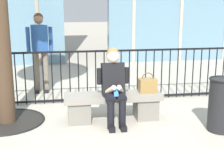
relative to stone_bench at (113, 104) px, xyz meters
The scene contains 7 objects.
ground_plane 0.27m from the stone_bench, ahead, with size 60.00×60.00×0.00m, color #A8A091.
stone_bench is the anchor object (origin of this frame).
seated_person_with_phone 0.40m from the stone_bench, 93.23° to the right, with size 0.52×0.66×1.21m.
handbag_on_bench 0.65m from the stone_bench, ahead, with size 0.29×0.19×0.34m.
bystander_at_railing 2.40m from the stone_bench, 123.73° to the left, with size 0.55×0.44×1.71m.
plaza_railing 1.08m from the stone_bench, 90.00° to the left, with size 9.76×0.04×1.02m.
trash_can 1.70m from the stone_bench, 24.40° to the right, with size 0.43×0.43×0.82m.
Camera 1 is at (-0.79, -4.74, 1.87)m, focal length 48.94 mm.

